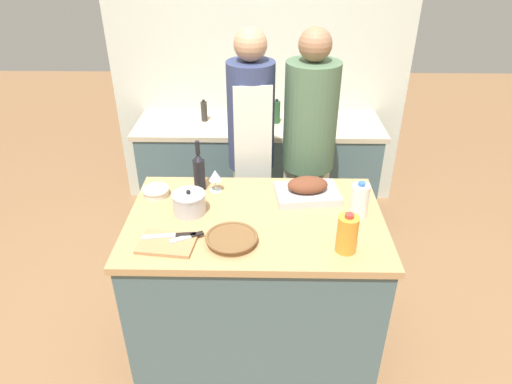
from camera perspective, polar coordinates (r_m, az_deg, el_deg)
ground_plane at (r=3.08m, az=-0.05°, el=-17.72°), size 12.00×12.00×0.00m
kitchen_island at (r=2.75m, az=-0.05°, el=-11.24°), size 1.38×0.88×0.93m
back_counter at (r=3.95m, az=0.36°, el=2.66°), size 2.01×0.60×0.89m
back_wall at (r=3.97m, az=0.47°, el=15.71°), size 2.51×0.10×2.55m
roasting_pan at (r=2.63m, az=6.43°, el=0.26°), size 0.39×0.29×0.13m
wicker_basket at (r=2.27m, az=-3.05°, el=-5.85°), size 0.26×0.26×0.04m
cutting_board at (r=2.30m, az=-11.05°, el=-6.30°), size 0.29×0.22×0.02m
stock_pot at (r=2.50m, az=-8.34°, el=-1.36°), size 0.18×0.18×0.14m
mixing_bowl at (r=2.70m, az=-12.40°, el=0.09°), size 0.16×0.16×0.05m
juice_jug at (r=2.21m, az=11.33°, el=-5.15°), size 0.10×0.10×0.21m
milk_jug at (r=2.48m, az=12.81°, el=-1.04°), size 0.10×0.10×0.21m
wine_bottle_green at (r=2.68m, az=-7.13°, el=2.66°), size 0.07×0.07×0.31m
wine_glass_left at (r=2.66m, az=-5.13°, el=2.00°), size 0.08×0.08×0.14m
knife_chef at (r=2.33m, az=-10.55°, el=-5.36°), size 0.27×0.06×0.01m
knife_paring at (r=2.31m, az=-8.51°, el=-5.54°), size 0.17×0.10×0.01m
condiment_bottle_tall at (r=3.81m, az=-6.50°, el=10.01°), size 0.05×0.05×0.18m
condiment_bottle_short at (r=3.77m, az=4.91°, el=9.83°), size 0.05×0.05×0.17m
condiment_bottle_extra at (r=3.74m, az=2.60°, el=9.96°), size 0.06×0.06×0.20m
person_cook_aproned at (r=3.10m, az=-0.62°, el=5.77°), size 0.31×0.32×1.77m
person_cook_guest at (r=3.12m, az=6.58°, el=5.49°), size 0.35×0.35×1.77m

